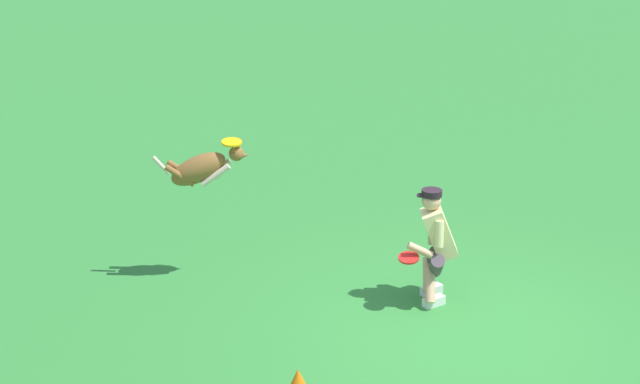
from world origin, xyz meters
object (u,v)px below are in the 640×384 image
object	(u,v)px
dog	(202,168)
frisbee_held	(409,258)
frisbee_flying	(232,142)
person	(435,242)

from	to	relation	value
dog	frisbee_held	xyz separation A→B (m)	(-1.40, 1.97, -0.72)
frisbee_held	frisbee_flying	bearing A→B (deg)	-58.07
dog	frisbee_held	distance (m)	2.53
dog	person	bearing A→B (deg)	-15.94
person	dog	world-z (taller)	dog
person	frisbee_flying	size ratio (longest dim) A/B	5.62
frisbee_flying	dog	bearing A→B (deg)	-32.48
dog	frisbee_flying	distance (m)	0.46
person	dog	xyz separation A→B (m)	(1.79, -1.95, 0.64)
dog	frisbee_flying	world-z (taller)	frisbee_flying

